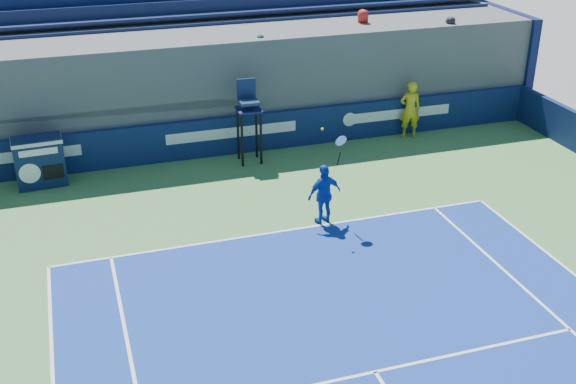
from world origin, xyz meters
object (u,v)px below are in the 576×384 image
object	(u,v)px
ball_person	(410,109)
match_clock	(39,160)
umpire_chair	(249,113)
tennis_player	(324,194)

from	to	relation	value
ball_person	match_clock	xyz separation A→B (m)	(-11.30, -0.27, -0.19)
ball_person	umpire_chair	bearing A→B (deg)	16.46
umpire_chair	tennis_player	xyz separation A→B (m)	(0.75, -4.33, -0.73)
tennis_player	umpire_chair	bearing A→B (deg)	99.79
umpire_chair	tennis_player	world-z (taller)	tennis_player
ball_person	tennis_player	size ratio (longest dim) A/B	0.71
umpire_chair	tennis_player	bearing A→B (deg)	-80.21
umpire_chair	match_clock	bearing A→B (deg)	178.81
ball_person	tennis_player	distance (m)	6.64
tennis_player	match_clock	bearing A→B (deg)	146.14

